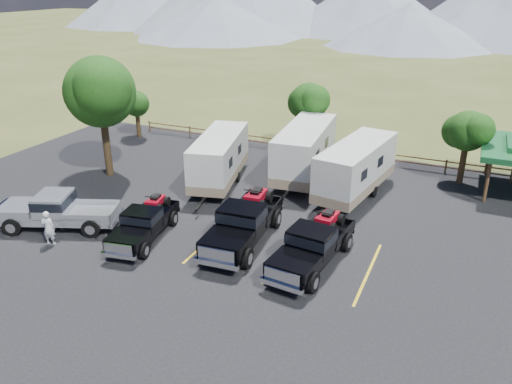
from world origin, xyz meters
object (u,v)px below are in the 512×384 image
at_px(rig_left, 144,222).
at_px(person_a, 48,228).
at_px(rig_right, 313,244).
at_px(trailer_center, 305,151).
at_px(trailer_left, 220,159).
at_px(trailer_right, 356,169).
at_px(person_b, 58,218).
at_px(tree_big_nw, 100,92).
at_px(rig_center, 244,222).
at_px(pickup_silver, 58,210).

xyz_separation_m(rig_left, person_a, (-3.89, -2.48, 0.02)).
height_order(rig_right, trailer_center, trailer_center).
bearing_deg(trailer_left, trailer_right, -3.12).
height_order(person_a, person_b, person_a).
xyz_separation_m(trailer_right, person_b, (-12.81, -11.00, -0.90)).
height_order(tree_big_nw, rig_right, tree_big_nw).
height_order(tree_big_nw, trailer_right, tree_big_nw).
bearing_deg(trailer_center, trailer_right, -27.80).
relative_size(rig_right, person_b, 4.08).
relative_size(rig_center, trailer_left, 0.77).
xyz_separation_m(rig_center, person_a, (-8.60, -4.20, -0.18)).
distance_m(tree_big_nw, pickup_silver, 9.01).
bearing_deg(trailer_left, person_b, -129.08).
relative_size(trailer_right, person_a, 5.17).
xyz_separation_m(trailer_left, trailer_center, (4.59, 3.17, 0.15)).
bearing_deg(person_b, rig_left, -37.03).
height_order(trailer_right, person_b, trailer_right).
bearing_deg(rig_right, rig_center, 177.02).
bearing_deg(trailer_right, trailer_center, 165.68).
bearing_deg(rig_left, tree_big_nw, 129.44).
relative_size(rig_left, person_a, 3.15).
bearing_deg(trailer_center, rig_left, -116.88).
distance_m(rig_right, pickup_silver, 13.42).
bearing_deg(pickup_silver, tree_big_nw, 178.85).
distance_m(rig_left, person_a, 4.61).
xyz_separation_m(trailer_right, person_a, (-12.21, -12.21, -0.78)).
bearing_deg(trailer_right, rig_center, -105.81).
relative_size(rig_right, trailer_left, 0.71).
xyz_separation_m(rig_right, trailer_right, (-0.16, 8.59, 0.68)).
bearing_deg(pickup_silver, rig_right, 77.10).
height_order(rig_left, trailer_right, trailer_right).
bearing_deg(tree_big_nw, trailer_right, 11.93).
bearing_deg(pickup_silver, person_b, 17.01).
relative_size(trailer_center, trailer_right, 1.06).
bearing_deg(person_b, trailer_right, -12.15).
xyz_separation_m(rig_right, person_b, (-12.97, -2.40, -0.22)).
bearing_deg(rig_center, trailer_left, 122.35).
xyz_separation_m(rig_left, trailer_right, (8.32, 9.73, 0.81)).
bearing_deg(pickup_silver, rig_center, 83.82).
xyz_separation_m(tree_big_nw, rig_left, (7.50, -6.39, -4.68)).
bearing_deg(tree_big_nw, trailer_center, 22.26).
height_order(rig_left, person_b, rig_left).
relative_size(rig_left, trailer_right, 0.61).
bearing_deg(trailer_right, rig_left, -122.06).
bearing_deg(trailer_center, tree_big_nw, -162.74).
relative_size(rig_left, trailer_center, 0.58).
relative_size(tree_big_nw, pickup_silver, 1.17).
distance_m(pickup_silver, person_b, 0.53).
height_order(rig_right, trailer_left, trailer_left).
height_order(rig_center, person_b, rig_center).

